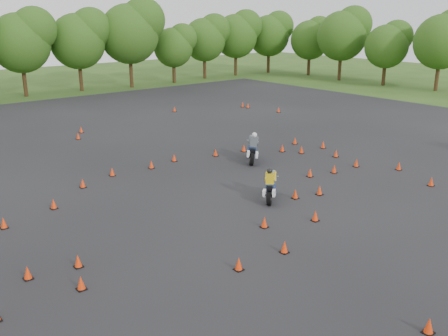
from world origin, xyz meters
TOP-DOWN VIEW (x-y plane):
  - ground at (0.00, 0.00)m, footprint 140.00×140.00m
  - asphalt_pad at (0.00, 6.00)m, footprint 62.00×62.00m
  - treeline at (2.80, 34.80)m, footprint 86.53×32.54m
  - traffic_cones at (0.23, 5.91)m, footprint 36.78×33.20m
  - rider_grey at (4.55, 6.98)m, footprint 2.10×2.26m
  - rider_yellow at (0.95, 1.60)m, footprint 2.05×1.79m

SIDE VIEW (x-z plane):
  - ground at x=0.00m, z-range 0.00..0.00m
  - asphalt_pad at x=0.00m, z-range 0.01..0.01m
  - traffic_cones at x=0.23m, z-range 0.01..0.46m
  - rider_yellow at x=0.95m, z-range 0.00..1.62m
  - rider_grey at x=4.55m, z-range 0.00..1.83m
  - treeline at x=2.80m, z-range -0.82..9.97m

